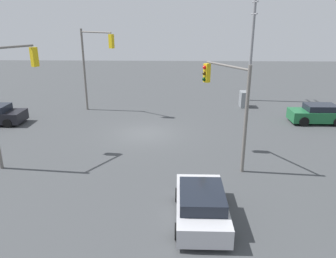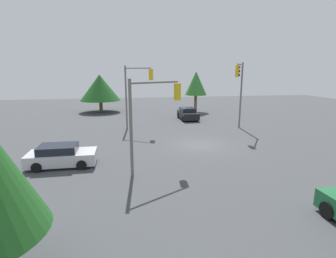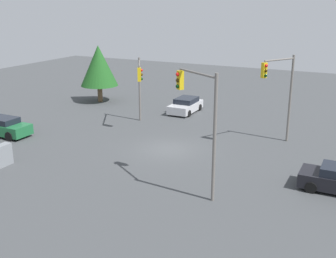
{
  "view_description": "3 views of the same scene",
  "coord_description": "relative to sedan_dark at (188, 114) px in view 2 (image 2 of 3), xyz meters",
  "views": [
    {
      "loc": [
        21.35,
        2.2,
        7.66
      ],
      "look_at": [
        1.81,
        1.61,
        0.97
      ],
      "focal_mm": 35.0,
      "sensor_mm": 36.0,
      "label": 1
    },
    {
      "loc": [
        6.18,
        19.98,
        5.92
      ],
      "look_at": [
        2.57,
        -0.35,
        1.35
      ],
      "focal_mm": 28.0,
      "sensor_mm": 36.0,
      "label": 2
    },
    {
      "loc": [
        -25.28,
        -12.63,
        10.14
      ],
      "look_at": [
        1.68,
        0.83,
        0.94
      ],
      "focal_mm": 45.0,
      "sensor_mm": 36.0,
      "label": 3
    }
  ],
  "objects": [
    {
      "name": "ground_plane",
      "position": [
        1.93,
        11.49,
        -0.7
      ],
      "size": [
        80.0,
        80.0,
        0.0
      ],
      "primitive_type": "plane",
      "color": "#424447"
    },
    {
      "name": "sedan_dark",
      "position": [
        0.0,
        0.0,
        0.0
      ],
      "size": [
        2.06,
        4.01,
        1.45
      ],
      "color": "black",
      "rests_on": "ground_plane"
    },
    {
      "name": "sedan_silver",
      "position": [
        12.01,
        14.66,
        -0.04
      ],
      "size": [
        4.17,
        2.07,
        1.38
      ],
      "rotation": [
        0.0,
        0.0,
        1.57
      ],
      "color": "silver",
      "rests_on": "ground_plane"
    },
    {
      "name": "traffic_signal_main",
      "position": [
        -3.48,
        6.9,
        3.91
      ],
      "size": [
        2.13,
        3.1,
        6.8
      ],
      "rotation": [
        0.0,
        0.0,
        0.99
      ],
      "color": "slate",
      "rests_on": "ground_plane"
    },
    {
      "name": "traffic_signal_cross",
      "position": [
        6.67,
        4.89,
        3.67
      ],
      "size": [
        2.73,
        1.77,
        6.47
      ],
      "rotation": [
        0.0,
        0.0,
        2.59
      ],
      "color": "slate",
      "rests_on": "ground_plane"
    },
    {
      "name": "traffic_signal_aux",
      "position": [
        6.35,
        16.32,
        3.11
      ],
      "size": [
        3.31,
        2.11,
        5.54
      ],
      "rotation": [
        0.0,
        0.0,
        3.67
      ],
      "color": "slate",
      "rests_on": "ground_plane"
    },
    {
      "name": "tree_far",
      "position": [
        -2.66,
        -5.89,
        3.46
      ],
      "size": [
        3.23,
        3.23,
        5.9
      ],
      "color": "brown",
      "rests_on": "ground_plane"
    },
    {
      "name": "tree_right",
      "position": [
        11.16,
        -8.29,
        2.86
      ],
      "size": [
        5.86,
        5.86,
        5.46
      ],
      "color": "brown",
      "rests_on": "ground_plane"
    }
  ]
}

